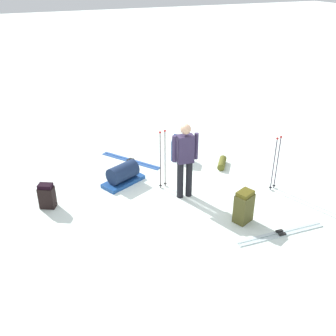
# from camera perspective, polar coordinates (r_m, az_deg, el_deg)

# --- Properties ---
(ground_plane) EXTENTS (80.00, 80.00, 0.00)m
(ground_plane) POSITION_cam_1_polar(r_m,az_deg,el_deg) (8.63, 0.00, -4.12)
(ground_plane) COLOR white
(skier_standing) EXTENTS (0.57, 0.26, 1.70)m
(skier_standing) POSITION_cam_1_polar(r_m,az_deg,el_deg) (8.18, 2.52, 1.58)
(skier_standing) COLOR black
(skier_standing) RESTS_ON ground_plane
(ski_pair_near) EXTENTS (1.85, 0.27, 0.05)m
(ski_pair_near) POSITION_cam_1_polar(r_m,az_deg,el_deg) (7.79, 16.18, -9.21)
(ski_pair_near) COLOR silver
(ski_pair_near) RESTS_ON ground_plane
(ski_pair_far) EXTENTS (1.16, 1.54, 0.05)m
(ski_pair_far) POSITION_cam_1_polar(r_m,az_deg,el_deg) (10.19, -5.51, 1.10)
(ski_pair_far) COLOR #2C55A0
(ski_pair_far) RESTS_ON ground_plane
(backpack_large_dark) EXTENTS (0.38, 0.34, 0.55)m
(backpack_large_dark) POSITION_cam_1_polar(r_m,az_deg,el_deg) (8.50, -17.32, -3.95)
(backpack_large_dark) COLOR black
(backpack_large_dark) RESTS_ON ground_plane
(backpack_bright) EXTENTS (0.43, 0.38, 0.68)m
(backpack_bright) POSITION_cam_1_polar(r_m,az_deg,el_deg) (7.80, 11.05, -5.59)
(backpack_bright) COLOR #4A471F
(backpack_bright) RESTS_ON ground_plane
(backpack_small_spare) EXTENTS (0.40, 0.44, 0.62)m
(backpack_small_spare) POSITION_cam_1_polar(r_m,az_deg,el_deg) (10.17, 1.28, 2.98)
(backpack_small_spare) COLOR navy
(backpack_small_spare) RESTS_ON ground_plane
(ski_poles_planted_near) EXTENTS (0.20, 0.11, 1.29)m
(ski_poles_planted_near) POSITION_cam_1_polar(r_m,az_deg,el_deg) (8.88, 15.54, 1.03)
(ski_poles_planted_near) COLOR black
(ski_poles_planted_near) RESTS_ON ground_plane
(ski_poles_planted_far) EXTENTS (0.20, 0.11, 1.40)m
(ski_poles_planted_far) POSITION_cam_1_polar(r_m,az_deg,el_deg) (8.61, -0.79, 1.66)
(ski_poles_planted_far) COLOR black
(ski_poles_planted_far) RESTS_ON ground_plane
(gear_sled) EXTENTS (1.10, 0.82, 0.49)m
(gear_sled) POSITION_cam_1_polar(r_m,az_deg,el_deg) (9.08, -6.62, -0.97)
(gear_sled) COLOR navy
(gear_sled) RESTS_ON ground_plane
(sleeping_mat_rolled) EXTENTS (0.47, 0.55, 0.18)m
(sleeping_mat_rolled) POSITION_cam_1_polar(r_m,az_deg,el_deg) (9.94, 7.92, 0.73)
(sleeping_mat_rolled) COLOR brown
(sleeping_mat_rolled) RESTS_ON ground_plane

